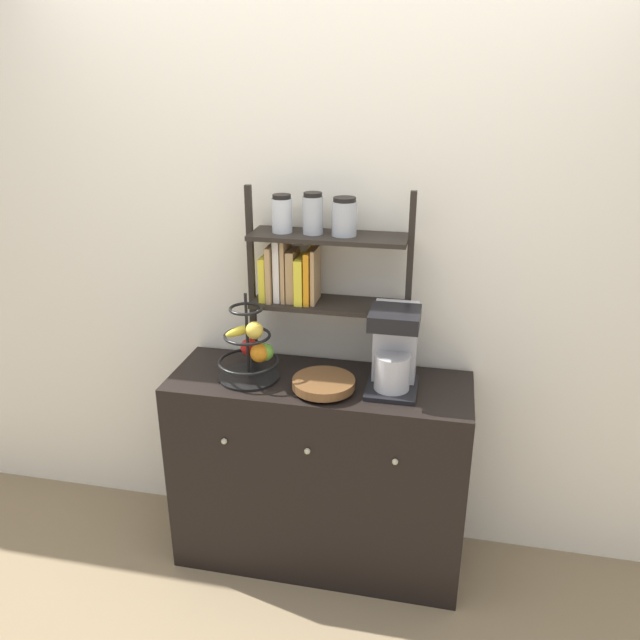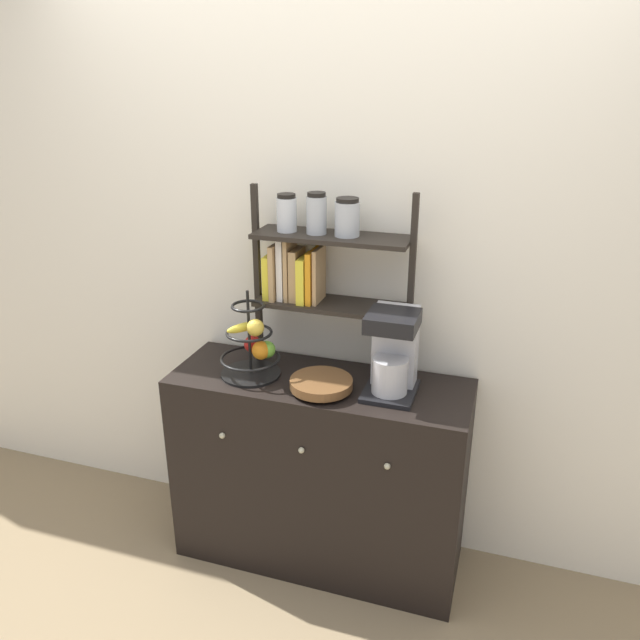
% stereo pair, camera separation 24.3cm
% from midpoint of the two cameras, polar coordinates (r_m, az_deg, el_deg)
% --- Properties ---
extents(ground_plane, '(12.00, 12.00, 0.00)m').
position_cam_midpoint_polar(ground_plane, '(2.89, -3.65, -23.30)').
color(ground_plane, '#847051').
extents(wall_back, '(7.00, 0.05, 2.60)m').
position_cam_midpoint_polar(wall_back, '(2.62, -1.55, 5.19)').
color(wall_back, silver).
rests_on(wall_back, ground_plane).
extents(sideboard, '(1.23, 0.45, 0.88)m').
position_cam_midpoint_polar(sideboard, '(2.77, -2.65, -13.74)').
color(sideboard, black).
rests_on(sideboard, ground_plane).
extents(coffee_maker, '(0.20, 0.24, 0.34)m').
position_cam_midpoint_polar(coffee_maker, '(2.42, 3.96, -2.66)').
color(coffee_maker, black).
rests_on(coffee_maker, sideboard).
extents(fruit_stand, '(0.25, 0.25, 0.37)m').
position_cam_midpoint_polar(fruit_stand, '(2.54, -9.03, -2.78)').
color(fruit_stand, black).
rests_on(fruit_stand, sideboard).
extents(wooden_bowl, '(0.25, 0.25, 0.05)m').
position_cam_midpoint_polar(wooden_bowl, '(2.45, -2.52, -5.93)').
color(wooden_bowl, brown).
rests_on(wooden_bowl, sideboard).
extents(shelf_hutch, '(0.67, 0.20, 0.76)m').
position_cam_midpoint_polar(shelf_hutch, '(2.49, -3.71, 5.40)').
color(shelf_hutch, black).
rests_on(shelf_hutch, sideboard).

